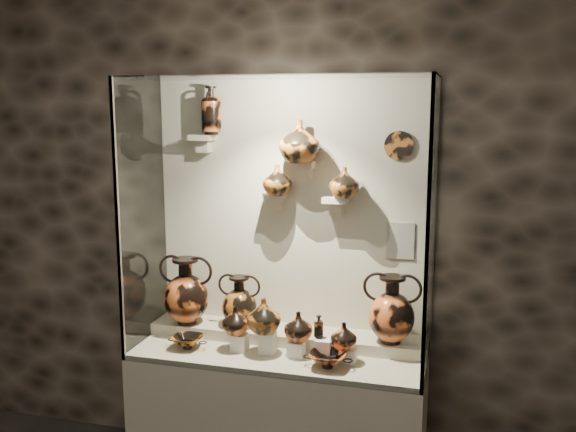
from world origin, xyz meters
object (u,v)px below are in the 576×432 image
Objects in this scene: lekythos_tall at (211,107)px; ovoid_vase_c at (344,182)px; amphora_right at (392,309)px; ovoid_vase_a at (277,180)px; amphora_left at (186,291)px; kylix_left at (187,341)px; jug_a at (236,320)px; ovoid_vase_b at (299,141)px; kylix_right at (328,358)px; lekythos_small at (319,325)px; jug_c at (298,326)px; jug_e at (344,336)px; amphora_mid at (240,302)px; jug_b at (264,316)px.

lekythos_tall reaches higher than ovoid_vase_c.
ovoid_vase_a is at bearing 156.65° from amphora_right.
kylix_left is (0.10, -0.22, -0.23)m from amphora_left.
amphora_left reaches higher than jug_a.
kylix_left is at bearing -164.65° from ovoid_vase_c.
jug_a is 1.10m from ovoid_vase_b.
kylix_right is 1.23m from ovoid_vase_b.
lekythos_small is (-0.39, -0.17, -0.07)m from amphora_right.
kylix_left is (-0.66, -0.06, -0.13)m from jug_c.
jug_e is at bearing 3.39° from lekythos_small.
lekythos_tall is (-0.80, 0.37, 1.35)m from kylix_right.
jug_e is 0.93m from kylix_left.
lekythos_tall is 1.82× the size of ovoid_vase_c.
lekythos_small is 0.88m from ovoid_vase_a.
amphora_left is 1.13m from lekythos_tall.
amphora_right is at bearing 16.84° from amphora_left.
amphora_mid is 0.46m from jug_c.
ovoid_vase_a is (0.47, 0.30, 0.93)m from kylix_left.
jug_c reaches higher than kylix_left.
lekythos_tall reaches higher than jug_b.
amphora_right is 1.62× the size of ovoid_vase_b.
amphora_left is at bearing 173.66° from jug_a.
ovoid_vase_c reaches higher than jug_e.
amphora_mid is (0.34, 0.03, -0.05)m from amphora_left.
amphora_mid is at bearing 175.97° from lekythos_small.
amphora_right is 1.59m from lekythos_tall.
jug_c is at bearing -134.83° from ovoid_vase_c.
kylix_right is 1.07m from ovoid_vase_a.
ovoid_vase_c is at bearing 148.74° from amphora_right.
ovoid_vase_a reaches higher than amphora_right.
kylix_right is at bearing -23.32° from amphora_mid.
lekythos_small is 0.82m from ovoid_vase_c.
lekythos_small is at bearing 1.08° from jug_b.
lekythos_tall is at bearing 174.90° from ovoid_vase_c.
ovoid_vase_b is at bearing 123.07° from kylix_right.
ovoid_vase_b is 0.35m from ovoid_vase_c.
lekythos_small is (0.31, 0.03, -0.04)m from jug_b.
ovoid_vase_a is 0.27m from ovoid_vase_b.
kylix_right is at bearing -11.96° from kylix_left.
amphora_right is 2.61× the size of jug_e.
ovoid_vase_b is at bearing 158.29° from amphora_right.
amphora_right is 1.21m from kylix_left.
kylix_right is (-0.31, -0.28, -0.22)m from amphora_right.
jug_c is 0.86m from ovoid_vase_a.
ovoid_vase_a is 0.40m from ovoid_vase_c.
amphora_mid reaches higher than jug_c.
amphora_right is 1.22× the size of lekythos_tall.
lekythos_tall is at bearing 49.19° from amphora_left.
amphora_left is 1.82× the size of kylix_left.
lekythos_tall is at bearing 175.43° from lekythos_small.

